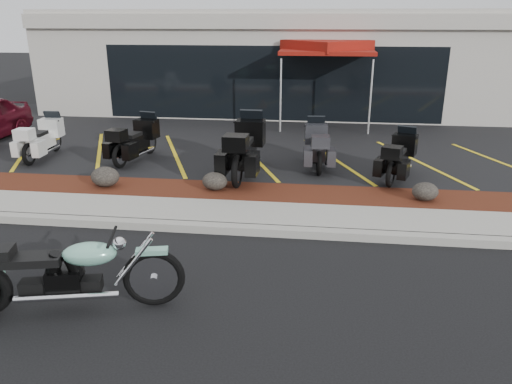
# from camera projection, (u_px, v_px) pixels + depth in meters

# --- Properties ---
(ground) EXTENTS (90.00, 90.00, 0.00)m
(ground) POSITION_uv_depth(u_px,v_px,m) (211.00, 254.00, 8.39)
(ground) COLOR black
(ground) RESTS_ON ground
(curb) EXTENTS (24.00, 0.25, 0.15)m
(curb) POSITION_uv_depth(u_px,v_px,m) (221.00, 228.00, 9.21)
(curb) COLOR gray
(curb) RESTS_ON ground
(sidewalk) EXTENTS (24.00, 1.20, 0.15)m
(sidewalk) POSITION_uv_depth(u_px,v_px,m) (228.00, 214.00, 9.86)
(sidewalk) COLOR gray
(sidewalk) RESTS_ON ground
(mulch_bed) EXTENTS (24.00, 1.20, 0.16)m
(mulch_bed) POSITION_uv_depth(u_px,v_px,m) (237.00, 194.00, 10.98)
(mulch_bed) COLOR #3B0D0D
(mulch_bed) RESTS_ON ground
(upper_lot) EXTENTS (26.00, 9.60, 0.15)m
(upper_lot) POSITION_uv_depth(u_px,v_px,m) (264.00, 138.00, 16.03)
(upper_lot) COLOR black
(upper_lot) RESTS_ON ground
(dealership_building) EXTENTS (18.00, 8.16, 4.00)m
(dealership_building) POSITION_uv_depth(u_px,v_px,m) (280.00, 60.00, 21.25)
(dealership_building) COLOR #ABA49A
(dealership_building) RESTS_ON ground
(boulder_left) EXTENTS (0.63, 0.53, 0.45)m
(boulder_left) POSITION_uv_depth(u_px,v_px,m) (105.00, 177.00, 11.14)
(boulder_left) COLOR black
(boulder_left) RESTS_ON mulch_bed
(boulder_mid) EXTENTS (0.56, 0.47, 0.40)m
(boulder_mid) POSITION_uv_depth(u_px,v_px,m) (215.00, 181.00, 10.93)
(boulder_mid) COLOR black
(boulder_mid) RESTS_ON mulch_bed
(boulder_right) EXTENTS (0.54, 0.45, 0.38)m
(boulder_right) POSITION_uv_depth(u_px,v_px,m) (425.00, 191.00, 10.31)
(boulder_right) COLOR black
(boulder_right) RESTS_ON mulch_bed
(hero_cruiser) EXTENTS (3.25, 1.48, 1.11)m
(hero_cruiser) POSITION_uv_depth(u_px,v_px,m) (153.00, 270.00, 6.71)
(hero_cruiser) COLOR #73B39C
(hero_cruiser) RESTS_ON ground
(touring_white) EXTENTS (0.81, 1.99, 1.15)m
(touring_white) POSITION_uv_depth(u_px,v_px,m) (54.00, 131.00, 13.96)
(touring_white) COLOR white
(touring_white) RESTS_ON upper_lot
(touring_black_front) EXTENTS (1.16, 2.15, 1.19)m
(touring_black_front) POSITION_uv_depth(u_px,v_px,m) (149.00, 133.00, 13.71)
(touring_black_front) COLOR black
(touring_black_front) RESTS_ON upper_lot
(touring_black_mid) EXTENTS (1.06, 2.52, 1.44)m
(touring_black_mid) POSITION_uv_depth(u_px,v_px,m) (251.00, 138.00, 12.59)
(touring_black_mid) COLOR black
(touring_black_mid) RESTS_ON upper_lot
(touring_grey) EXTENTS (0.92, 2.07, 1.17)m
(touring_grey) POSITION_uv_depth(u_px,v_px,m) (315.00, 138.00, 13.19)
(touring_grey) COLOR #2D2E33
(touring_grey) RESTS_ON upper_lot
(touring_black_rear) EXTENTS (1.37, 2.08, 1.13)m
(touring_black_rear) POSITION_uv_depth(u_px,v_px,m) (405.00, 149.00, 12.18)
(touring_black_rear) COLOR black
(touring_black_rear) RESTS_ON upper_lot
(traffic_cone) EXTENTS (0.42, 0.42, 0.43)m
(traffic_cone) POSITION_uv_depth(u_px,v_px,m) (243.00, 132.00, 15.50)
(traffic_cone) COLOR #D86107
(traffic_cone) RESTS_ON upper_lot
(popup_canopy) EXTENTS (3.18, 3.18, 2.86)m
(popup_canopy) POSITION_uv_depth(u_px,v_px,m) (327.00, 48.00, 16.87)
(popup_canopy) COLOR silver
(popup_canopy) RESTS_ON upper_lot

